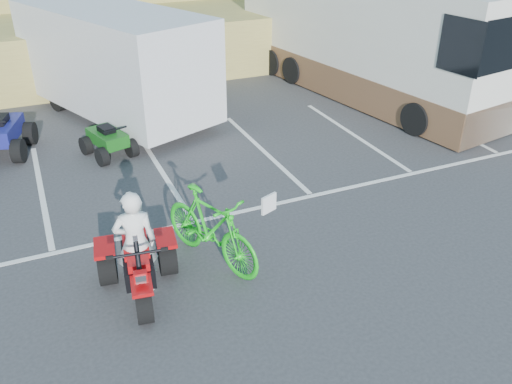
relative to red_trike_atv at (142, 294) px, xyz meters
name	(u,v)px	position (x,y,z in m)	size (l,w,h in m)	color
ground	(239,293)	(1.46, -0.61, 0.00)	(100.00, 100.00, 0.00)	#333336
parking_stripes	(207,179)	(2.33, 3.46, 0.00)	(28.00, 5.16, 0.01)	white
grass_embankment	(86,24)	(1.46, 14.87, 1.42)	(40.00, 8.50, 3.10)	olive
red_trike_atv	(142,294)	(0.00, 0.00, 0.00)	(1.33, 1.78, 1.15)	#A8090C
rider	(135,243)	(0.02, 0.15, 0.92)	(0.67, 0.44, 1.83)	white
green_dirt_bike	(211,228)	(1.37, 0.41, 0.69)	(0.65, 2.31, 1.39)	#14BF19
cargo_trailer	(114,60)	(1.34, 8.47, 1.65)	(4.86, 7.04, 3.05)	silver
rv_motorhome	(363,45)	(9.00, 7.39, 1.58)	(4.25, 10.38, 3.63)	silver
quad_atv_blue	(6,153)	(-1.89, 6.85, 0.00)	(1.27, 1.70, 1.11)	navy
quad_atv_green	(110,155)	(0.51, 5.69, 0.00)	(0.99, 1.32, 0.86)	#125113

